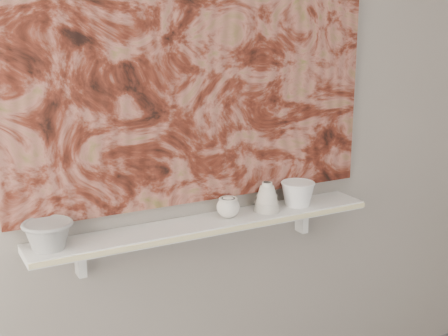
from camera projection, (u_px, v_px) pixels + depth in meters
wall_back at (196, 110)px, 2.39m from camera, size 3.60×0.00×3.60m
shelf at (208, 224)px, 2.42m from camera, size 1.40×0.18×0.03m
shelf_stripe at (219, 232)px, 2.34m from camera, size 1.40×0.01×0.02m
bracket_left at (80, 260)px, 2.27m from camera, size 0.03×0.06×0.12m
bracket_right at (302, 218)px, 2.72m from camera, size 0.03×0.06×0.12m
painting at (197, 60)px, 2.33m from camera, size 1.50×0.02×1.10m
house_motif at (296, 131)px, 2.61m from camera, size 0.09×0.00×0.08m
bowl_grey at (48, 235)px, 2.12m from camera, size 0.23×0.23×0.10m
cup_cream at (228, 207)px, 2.45m from camera, size 0.09×0.09×0.08m
bell_vessel at (267, 196)px, 2.52m from camera, size 0.12×0.12×0.12m
bowl_white at (298, 193)px, 2.59m from camera, size 0.16×0.16×0.10m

